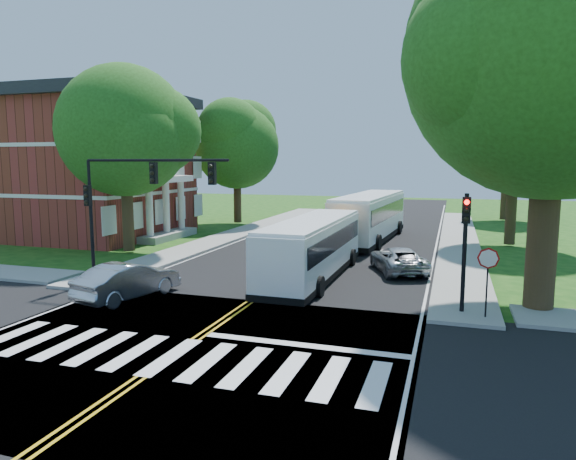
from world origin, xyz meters
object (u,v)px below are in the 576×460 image
at_px(dark_sedan, 405,261).
at_px(signal_nw, 133,191).
at_px(signal_ne, 465,237).
at_px(bus_follow, 370,216).
at_px(hatchback, 128,281).
at_px(bus_lead, 313,247).
at_px(suv, 398,260).

bearing_deg(dark_sedan, signal_nw, 20.58).
relative_size(signal_nw, signal_ne, 1.62).
bearing_deg(signal_nw, dark_sedan, 31.40).
bearing_deg(bus_follow, hatchback, 73.12).
xyz_separation_m(bus_lead, hatchback, (-6.35, -6.06, -0.77)).
xyz_separation_m(bus_follow, dark_sedan, (3.40, -10.24, -1.19)).
bearing_deg(suv, hatchback, 18.78).
height_order(bus_lead, bus_follow, bus_follow).
bearing_deg(bus_lead, bus_follow, -93.02).
xyz_separation_m(signal_nw, hatchback, (0.82, -1.74, -3.61)).
distance_m(signal_ne, dark_sedan, 7.80).
relative_size(bus_lead, bus_follow, 0.86).
height_order(signal_ne, suv, signal_ne).
distance_m(signal_nw, suv, 13.54).
bearing_deg(suv, bus_lead, 12.54).
distance_m(signal_ne, bus_follow, 18.25).
xyz_separation_m(suv, dark_sedan, (0.34, -0.00, -0.07)).
bearing_deg(bus_lead, suv, -145.33).
relative_size(signal_nw, suv, 1.52).
xyz_separation_m(signal_nw, dark_sedan, (11.36, 6.94, -3.79)).
relative_size(hatchback, dark_sedan, 1.15).
height_order(signal_nw, bus_lead, signal_nw).
xyz_separation_m(bus_lead, bus_follow, (0.80, 12.85, 0.23)).
height_order(signal_ne, bus_lead, signal_ne).
distance_m(bus_lead, bus_follow, 12.88).
bearing_deg(signal_ne, bus_follow, 109.54).
bearing_deg(bus_follow, signal_nw, 68.94).
distance_m(bus_follow, dark_sedan, 10.85).
bearing_deg(signal_nw, signal_ne, 0.05).
relative_size(hatchback, suv, 0.98).
bearing_deg(signal_nw, bus_follow, 65.13).
distance_m(suv, dark_sedan, 0.35).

